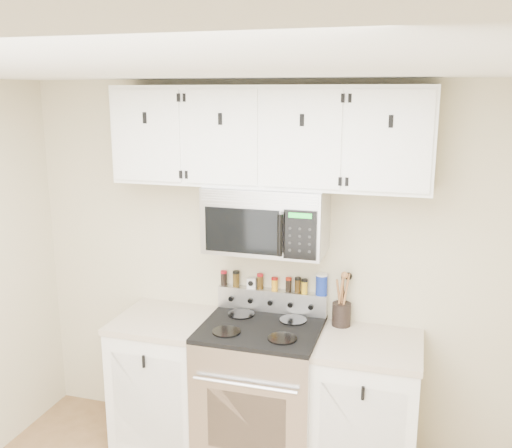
{
  "coord_description": "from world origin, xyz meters",
  "views": [
    {
      "loc": [
        0.94,
        -1.86,
        2.42
      ],
      "look_at": [
        -0.04,
        1.45,
        1.62
      ],
      "focal_mm": 40.0,
      "sensor_mm": 36.0,
      "label": 1
    }
  ],
  "objects": [
    {
      "name": "ceiling",
      "position": [
        0.0,
        0.0,
        2.5
      ],
      "size": [
        3.5,
        3.5,
        0.01
      ],
      "primitive_type": "cube",
      "color": "white",
      "rests_on": "back_wall"
    },
    {
      "name": "upper_cabinets",
      "position": [
        -0.0,
        1.58,
        2.15
      ],
      "size": [
        2.0,
        0.35,
        0.62
      ],
      "color": "white",
      "rests_on": "back_wall"
    },
    {
      "name": "kitchen_timer",
      "position": [
        -0.15,
        1.71,
        1.14
      ],
      "size": [
        0.06,
        0.06,
        0.07
      ],
      "primitive_type": "cube",
      "rotation": [
        0.0,
        0.0,
        0.08
      ],
      "color": "silver",
      "rests_on": "range"
    },
    {
      "name": "spice_jar_4",
      "position": [
        0.11,
        1.71,
        1.15
      ],
      "size": [
        0.04,
        0.04,
        0.1
      ],
      "color": "black",
      "rests_on": "range"
    },
    {
      "name": "base_cabinet_right",
      "position": [
        0.69,
        1.45,
        0.46
      ],
      "size": [
        0.64,
        0.62,
        0.92
      ],
      "color": "white",
      "rests_on": "floor"
    },
    {
      "name": "spice_jar_2",
      "position": [
        -0.09,
        1.71,
        1.15
      ],
      "size": [
        0.04,
        0.04,
        0.11
      ],
      "color": "#422D0F",
      "rests_on": "range"
    },
    {
      "name": "spice_jar_6",
      "position": [
        0.22,
        1.71,
        1.15
      ],
      "size": [
        0.04,
        0.04,
        0.1
      ],
      "color": "gold",
      "rests_on": "range"
    },
    {
      "name": "back_wall",
      "position": [
        0.0,
        1.75,
        1.25
      ],
      "size": [
        3.5,
        0.01,
        2.5
      ],
      "primitive_type": "cube",
      "color": "#C2B991",
      "rests_on": "floor"
    },
    {
      "name": "range",
      "position": [
        0.0,
        1.43,
        0.49
      ],
      "size": [
        0.76,
        0.65,
        1.1
      ],
      "color": "#B7B7BA",
      "rests_on": "floor"
    },
    {
      "name": "salt_canister",
      "position": [
        0.34,
        1.71,
        1.17
      ],
      "size": [
        0.08,
        0.08,
        0.14
      ],
      "color": "navy",
      "rests_on": "range"
    },
    {
      "name": "spice_jar_3",
      "position": [
        0.02,
        1.71,
        1.15
      ],
      "size": [
        0.04,
        0.04,
        0.09
      ],
      "color": "orange",
      "rests_on": "range"
    },
    {
      "name": "utensil_crock",
      "position": [
        0.48,
        1.66,
        1.01
      ],
      "size": [
        0.12,
        0.12,
        0.36
      ],
      "color": "black",
      "rests_on": "base_cabinet_right"
    },
    {
      "name": "spice_jar_0",
      "position": [
        -0.35,
        1.71,
        1.15
      ],
      "size": [
        0.05,
        0.05,
        0.1
      ],
      "color": "black",
      "rests_on": "range"
    },
    {
      "name": "spice_jar_5",
      "position": [
        0.18,
        1.71,
        1.15
      ],
      "size": [
        0.04,
        0.04,
        0.11
      ],
      "color": "#38260D",
      "rests_on": "range"
    },
    {
      "name": "spice_jar_1",
      "position": [
        -0.26,
        1.71,
        1.16
      ],
      "size": [
        0.05,
        0.05,
        0.11
      ],
      "color": "#443110",
      "rests_on": "range"
    },
    {
      "name": "microwave",
      "position": [
        0.0,
        1.55,
        1.63
      ],
      "size": [
        0.76,
        0.44,
        0.42
      ],
      "color": "#9E9EA3",
      "rests_on": "back_wall"
    },
    {
      "name": "base_cabinet_left",
      "position": [
        -0.69,
        1.45,
        0.46
      ],
      "size": [
        0.64,
        0.62,
        0.92
      ],
      "color": "white",
      "rests_on": "floor"
    }
  ]
}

